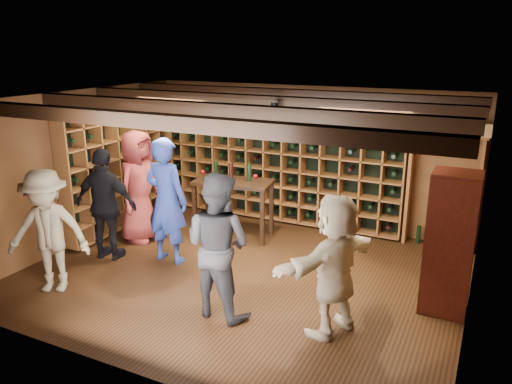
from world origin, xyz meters
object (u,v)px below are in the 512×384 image
at_px(guest_khaki, 48,231).
at_px(tasting_table, 233,188).
at_px(man_grey_suit, 218,245).
at_px(guest_red_floral, 139,186).
at_px(man_blue_shirt, 166,201).
at_px(guest_beige, 334,265).
at_px(guest_woman_black, 106,205).
at_px(display_cabinet, 449,246).

bearing_deg(guest_khaki, tasting_table, 41.20).
relative_size(man_grey_suit, tasting_table, 1.29).
xyz_separation_m(guest_red_floral, tasting_table, (1.31, 0.84, -0.08)).
distance_m(man_grey_suit, tasting_table, 2.59).
distance_m(man_blue_shirt, man_grey_suit, 1.79).
relative_size(man_blue_shirt, guest_red_floral, 1.02).
relative_size(man_grey_suit, guest_red_floral, 0.96).
bearing_deg(guest_beige, guest_red_floral, -84.44).
relative_size(guest_woman_black, guest_khaki, 1.03).
relative_size(man_grey_suit, guest_woman_black, 1.04).
xyz_separation_m(man_blue_shirt, guest_red_floral, (-0.91, 0.49, -0.02)).
relative_size(man_blue_shirt, man_grey_suit, 1.07).
bearing_deg(man_grey_suit, man_blue_shirt, -28.03).
bearing_deg(man_blue_shirt, tasting_table, -105.43).
distance_m(display_cabinet, tasting_table, 3.71).
xyz_separation_m(man_blue_shirt, tasting_table, (0.40, 1.34, -0.10)).
bearing_deg(tasting_table, guest_khaki, -122.16).
bearing_deg(guest_beige, guest_woman_black, -72.71).
distance_m(display_cabinet, man_grey_suit, 2.79).
relative_size(man_blue_shirt, guest_woman_black, 1.11).
distance_m(guest_red_floral, guest_khaki, 1.97).
bearing_deg(guest_khaki, man_grey_suit, -13.89).
bearing_deg(guest_red_floral, guest_woman_black, -179.58).
bearing_deg(display_cabinet, guest_red_floral, 177.29).
xyz_separation_m(guest_red_floral, guest_khaki, (0.07, -1.96, -0.10)).
xyz_separation_m(man_grey_suit, tasting_table, (-1.07, 2.35, -0.04)).
relative_size(display_cabinet, man_grey_suit, 0.98).
height_order(guest_khaki, guest_beige, guest_khaki).
bearing_deg(guest_khaki, display_cabinet, -5.05).
bearing_deg(tasting_table, man_grey_suit, -73.77).
distance_m(display_cabinet, man_blue_shirt, 3.96).
bearing_deg(tasting_table, guest_woman_black, -135.77).
xyz_separation_m(man_grey_suit, guest_khaki, (-2.32, -0.45, -0.06)).
relative_size(guest_beige, tasting_table, 1.20).
bearing_deg(guest_beige, guest_khaki, -55.23).
distance_m(man_grey_suit, guest_beige, 1.40).
xyz_separation_m(guest_beige, tasting_table, (-2.45, 2.14, 0.03)).
distance_m(display_cabinet, guest_beige, 1.53).
height_order(guest_red_floral, tasting_table, guest_red_floral).
bearing_deg(guest_woman_black, man_blue_shirt, -167.66).
xyz_separation_m(guest_woman_black, guest_beige, (3.73, -0.48, -0.04)).
height_order(guest_woman_black, guest_beige, guest_woman_black).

